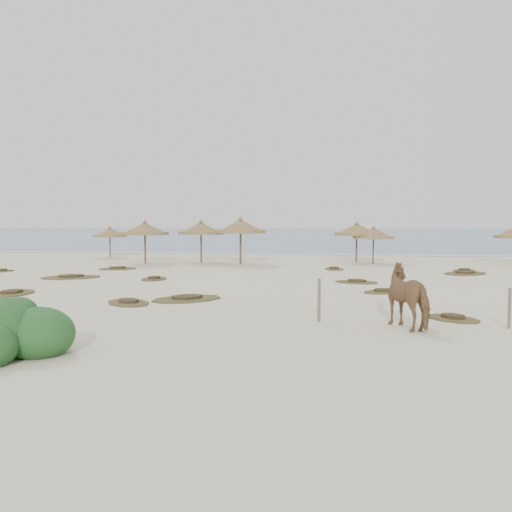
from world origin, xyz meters
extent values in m
plane|color=beige|center=(0.00, 0.00, 0.00)|extent=(160.00, 160.00, 0.00)
cube|color=#2A527E|center=(0.00, 75.00, 0.00)|extent=(200.00, 100.00, 0.01)
cube|color=white|center=(0.00, 26.00, 0.00)|extent=(70.00, 0.60, 0.01)
cylinder|color=brown|center=(-13.60, 20.40, 0.90)|extent=(0.10, 0.10, 1.80)
cylinder|color=brown|center=(-13.60, 20.40, 1.64)|extent=(3.39, 3.39, 0.15)
cone|color=brown|center=(-13.60, 20.40, 1.92)|extent=(3.28, 3.28, 0.64)
cone|color=brown|center=(-13.60, 20.40, 2.31)|extent=(0.31, 0.31, 0.19)
cylinder|color=brown|center=(-5.78, 17.14, 1.09)|extent=(0.12, 0.12, 2.18)
cylinder|color=brown|center=(-5.78, 17.14, 1.99)|extent=(3.17, 3.17, 0.19)
cone|color=brown|center=(-5.78, 17.14, 2.33)|extent=(3.07, 3.07, 0.78)
cone|color=brown|center=(-5.78, 17.14, 2.80)|extent=(0.37, 0.37, 0.23)
cylinder|color=brown|center=(-9.21, 15.62, 1.09)|extent=(0.12, 0.12, 2.18)
cylinder|color=brown|center=(-9.21, 15.62, 1.99)|extent=(3.46, 3.46, 0.19)
cone|color=brown|center=(-9.21, 15.62, 2.33)|extent=(3.35, 3.35, 0.78)
cone|color=brown|center=(-9.21, 15.62, 2.80)|extent=(0.37, 0.37, 0.23)
cylinder|color=brown|center=(-2.87, 15.93, 1.16)|extent=(0.13, 0.13, 2.33)
cylinder|color=brown|center=(-2.87, 15.93, 2.13)|extent=(3.81, 3.81, 0.20)
cone|color=brown|center=(-2.87, 15.93, 2.50)|extent=(3.68, 3.68, 0.83)
cone|color=brown|center=(-2.87, 15.93, 2.99)|extent=(0.40, 0.40, 0.24)
cylinder|color=brown|center=(4.65, 18.40, 1.05)|extent=(0.12, 0.12, 2.10)
cylinder|color=brown|center=(4.65, 18.40, 1.92)|extent=(3.47, 3.47, 0.18)
cone|color=brown|center=(4.65, 18.40, 2.25)|extent=(3.35, 3.35, 0.75)
cone|color=brown|center=(4.65, 18.40, 2.70)|extent=(0.36, 0.36, 0.22)
cylinder|color=brown|center=(5.72, 17.67, 0.94)|extent=(0.11, 0.11, 1.88)
cylinder|color=brown|center=(5.72, 17.67, 1.72)|extent=(3.23, 3.23, 0.16)
cone|color=brown|center=(5.72, 17.67, 2.02)|extent=(3.12, 3.12, 0.67)
cone|color=brown|center=(5.72, 17.67, 2.42)|extent=(0.32, 0.32, 0.20)
imported|color=brown|center=(5.35, -4.34, 0.90)|extent=(1.86, 2.33, 1.79)
cylinder|color=#685C4E|center=(2.77, -3.73, 0.64)|extent=(0.10, 0.10, 1.28)
cylinder|color=#685C4E|center=(8.03, -4.07, 0.57)|extent=(0.10, 0.10, 1.14)
ellipsoid|color=#295926|center=(-3.40, -8.64, 0.46)|extent=(1.64, 1.64, 1.23)
ellipsoid|color=#295926|center=(-3.71, -8.03, 0.36)|extent=(1.23, 1.23, 0.92)
ellipsoid|color=#295926|center=(-4.01, -8.44, 0.92)|extent=(0.92, 0.92, 0.69)
camera|label=1|loc=(3.22, -20.54, 3.12)|focal=40.00mm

